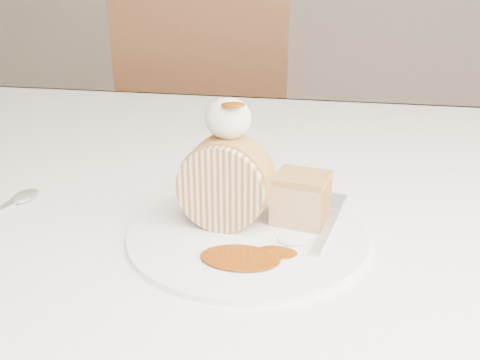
# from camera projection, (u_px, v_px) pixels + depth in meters

# --- Properties ---
(table) EXTENTS (1.40, 0.90, 0.75)m
(table) POSITION_uv_depth(u_px,v_px,m) (235.00, 226.00, 0.79)
(table) COLOR silver
(table) RESTS_ON ground
(chair_far) EXTENTS (0.55, 0.55, 0.97)m
(chair_far) POSITION_uv_depth(u_px,v_px,m) (204.00, 132.00, 1.60)
(chair_far) COLOR brown
(chair_far) RESTS_ON ground
(plate) EXTENTS (0.30, 0.30, 0.01)m
(plate) POSITION_uv_depth(u_px,v_px,m) (247.00, 234.00, 0.57)
(plate) COLOR white
(plate) RESTS_ON table
(roulade_slice) EXTENTS (0.10, 0.06, 0.09)m
(roulade_slice) POSITION_uv_depth(u_px,v_px,m) (225.00, 183.00, 0.57)
(roulade_slice) COLOR beige
(roulade_slice) RESTS_ON plate
(cake_chunk) EXTENTS (0.07, 0.06, 0.05)m
(cake_chunk) POSITION_uv_depth(u_px,v_px,m) (301.00, 201.00, 0.59)
(cake_chunk) COLOR #A97E40
(cake_chunk) RESTS_ON plate
(whipped_cream) EXTENTS (0.05, 0.05, 0.04)m
(whipped_cream) POSITION_uv_depth(u_px,v_px,m) (228.00, 118.00, 0.56)
(whipped_cream) COLOR silver
(whipped_cream) RESTS_ON roulade_slice
(caramel_drizzle) EXTENTS (0.02, 0.02, 0.01)m
(caramel_drizzle) POSITION_uv_depth(u_px,v_px,m) (233.00, 100.00, 0.53)
(caramel_drizzle) COLOR #722E04
(caramel_drizzle) RESTS_ON whipped_cream
(caramel_pool) EXTENTS (0.09, 0.07, 0.00)m
(caramel_pool) POSITION_uv_depth(u_px,v_px,m) (240.00, 257.00, 0.52)
(caramel_pool) COLOR #722E04
(caramel_pool) RESTS_ON plate
(fork) EXTENTS (0.05, 0.15, 0.00)m
(fork) POSITION_uv_depth(u_px,v_px,m) (326.00, 231.00, 0.57)
(fork) COLOR silver
(fork) RESTS_ON plate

